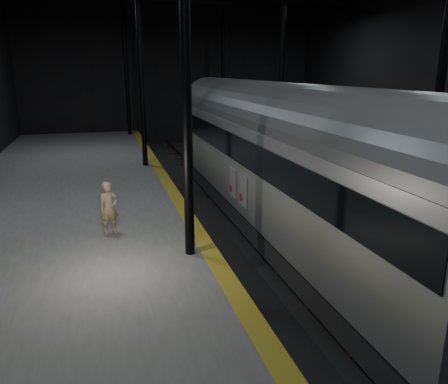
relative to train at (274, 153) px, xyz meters
name	(u,v)px	position (x,y,z in m)	size (l,w,h in m)	color
ground	(266,226)	(0.00, 0.63, -3.00)	(44.00, 44.00, 0.00)	black
platform_left	(62,233)	(-7.50, 0.63, -2.50)	(9.00, 43.80, 1.00)	#52524F
platform_right	(429,199)	(7.50, 0.63, -2.50)	(9.00, 43.80, 1.00)	#52524F
tactile_strip	(183,209)	(-3.25, 0.63, -2.00)	(0.50, 43.80, 0.01)	olive
track	(266,225)	(0.00, 0.63, -2.93)	(2.40, 43.00, 0.24)	#3F3328
train	(274,153)	(0.00, 0.00, 0.00)	(3.01, 20.12, 5.38)	#A4A6AC
woman	(109,208)	(-5.87, -1.20, -1.18)	(0.60, 0.39, 1.64)	tan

